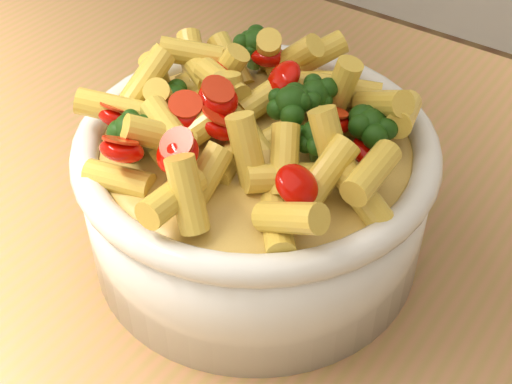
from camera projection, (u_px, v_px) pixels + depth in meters
The scene contains 3 objects.
table at pixel (291, 349), 0.62m from camera, with size 1.20×0.80×0.90m.
serving_bowl at pixel (256, 191), 0.54m from camera, with size 0.26×0.26×0.11m.
pasta_salad at pixel (256, 115), 0.49m from camera, with size 0.21×0.21×0.05m.
Camera 1 is at (0.19, -0.32, 1.31)m, focal length 50.00 mm.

